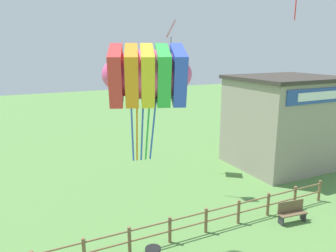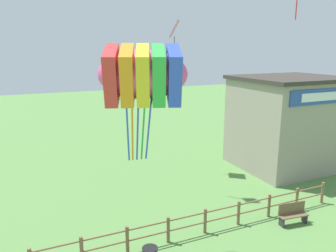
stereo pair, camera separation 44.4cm
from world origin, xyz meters
name	(u,v)px [view 1 (the left image)]	position (x,y,z in m)	size (l,w,h in m)	color
wooden_fence	(188,223)	(0.00, 7.61, 0.65)	(16.05, 0.14, 1.15)	brown
seaside_building	(283,121)	(10.34, 12.86, 3.09)	(6.78, 5.84, 6.14)	gray
park_bench_by_building	(292,212)	(4.97, 6.65, 0.51)	(1.44, 0.58, 1.01)	brown
kite_rainbow_parafoil	(147,75)	(-2.45, 6.02, 7.13)	(3.24, 2.71, 3.63)	#E54C8C
kite_pink_diamond	(171,32)	(3.16, 15.71, 8.95)	(0.94, 1.03, 2.44)	pink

